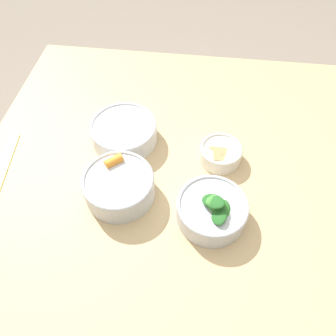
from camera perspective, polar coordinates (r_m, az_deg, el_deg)
The scene contains 7 objects.
ground_plane at distance 1.55m, azimuth 0.95°, elevation -18.39°, with size 10.00×10.00×0.00m, color gray.
dining_table at distance 0.94m, azimuth 1.49°, elevation -5.55°, with size 1.10×1.09×0.76m.
bowl_carrots at distance 0.81m, azimuth -8.57°, elevation -3.03°, with size 0.17×0.17×0.08m.
bowl_greens at distance 0.77m, azimuth 7.66°, elevation -7.15°, with size 0.17×0.17×0.09m.
bowl_beans_hotdog at distance 0.93m, azimuth -7.66°, elevation 6.16°, with size 0.18×0.18×0.06m.
bowl_cookies at distance 0.89m, azimuth 9.14°, elevation 2.67°, with size 0.11×0.11×0.05m.
ruler at distance 0.97m, azimuth -26.97°, elevation -0.41°, with size 0.26×0.06×0.00m.
Camera 1 is at (-0.49, -0.04, 1.46)m, focal length 35.00 mm.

